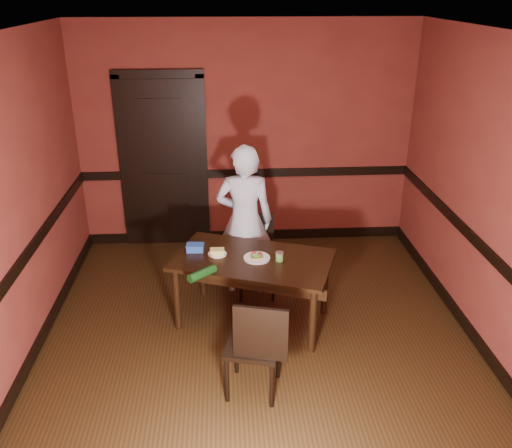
{
  "coord_description": "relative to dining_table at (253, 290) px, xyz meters",
  "views": [
    {
      "loc": [
        -0.28,
        -4.09,
        3.02
      ],
      "look_at": [
        0.0,
        0.35,
        1.05
      ],
      "focal_mm": 38.0,
      "sensor_mm": 36.0,
      "label": 1
    }
  ],
  "objects": [
    {
      "name": "cheese_saucer",
      "position": [
        -0.33,
        0.1,
        0.36
      ],
      "size": [
        0.18,
        0.18,
        0.06
      ],
      "rotation": [
        0.0,
        0.0,
        0.35
      ],
      "color": "white",
      "rests_on": "dining_table"
    },
    {
      "name": "wall_front",
      "position": [
        0.03,
        -2.64,
        1.01
      ],
      "size": [
        4.0,
        0.02,
        2.7
      ],
      "primitive_type": "cube",
      "color": "maroon",
      "rests_on": "ground"
    },
    {
      "name": "baseboard_left",
      "position": [
        -1.96,
        -0.39,
        -0.28
      ],
      "size": [
        0.03,
        4.5,
        0.12
      ],
      "primitive_type": "cube",
      "color": "black",
      "rests_on": "ground"
    },
    {
      "name": "wrapped_veg",
      "position": [
        -0.46,
        -0.34,
        0.38
      ],
      "size": [
        0.26,
        0.24,
        0.08
      ],
      "primitive_type": "cylinder",
      "rotation": [
        0.0,
        1.57,
        0.72
      ],
      "color": "#103911",
      "rests_on": "dining_table"
    },
    {
      "name": "baseboard_back",
      "position": [
        0.03,
        1.84,
        -0.28
      ],
      "size": [
        4.0,
        0.03,
        0.12
      ],
      "primitive_type": "cube",
      "color": "black",
      "rests_on": "ground"
    },
    {
      "name": "dado_left",
      "position": [
        -1.96,
        -0.39,
        0.56
      ],
      "size": [
        0.03,
        4.5,
        0.1
      ],
      "primitive_type": "cube",
      "color": "black",
      "rests_on": "ground"
    },
    {
      "name": "baseboard_right",
      "position": [
        2.01,
        -0.39,
        -0.28
      ],
      "size": [
        0.03,
        4.5,
        0.12
      ],
      "primitive_type": "cube",
      "color": "black",
      "rests_on": "ground"
    },
    {
      "name": "chair_far",
      "position": [
        0.07,
        0.51,
        0.08
      ],
      "size": [
        0.41,
        0.41,
        0.85
      ],
      "primitive_type": null,
      "rotation": [
        0.0,
        0.0,
        -0.03
      ],
      "color": "black",
      "rests_on": "floor"
    },
    {
      "name": "person",
      "position": [
        -0.05,
        0.61,
        0.46
      ],
      "size": [
        0.61,
        0.43,
        1.61
      ],
      "primitive_type": "imported",
      "rotation": [
        0.0,
        0.0,
        3.07
      ],
      "color": "silver",
      "rests_on": "floor"
    },
    {
      "name": "ceiling",
      "position": [
        0.03,
        -0.39,
        2.36
      ],
      "size": [
        4.0,
        4.5,
        0.01
      ],
      "primitive_type": "cube",
      "color": "silver",
      "rests_on": "ground"
    },
    {
      "name": "dining_table",
      "position": [
        0.0,
        0.0,
        0.0
      ],
      "size": [
        1.64,
        1.26,
        0.68
      ],
      "primitive_type": "cube",
      "rotation": [
        0.0,
        0.0,
        -0.35
      ],
      "color": "black",
      "rests_on": "floor"
    },
    {
      "name": "dado_back",
      "position": [
        0.03,
        1.84,
        0.56
      ],
      "size": [
        4.0,
        0.03,
        0.1
      ],
      "primitive_type": "cube",
      "color": "black",
      "rests_on": "ground"
    },
    {
      "name": "floor",
      "position": [
        0.03,
        -0.39,
        -0.34
      ],
      "size": [
        4.0,
        4.5,
        0.01
      ],
      "primitive_type": "cube",
      "color": "black",
      "rests_on": "ground"
    },
    {
      "name": "door",
      "position": [
        -0.97,
        1.82,
        0.75
      ],
      "size": [
        1.05,
        0.07,
        2.2
      ],
      "color": "black",
      "rests_on": "ground"
    },
    {
      "name": "dado_right",
      "position": [
        2.01,
        -0.39,
        0.56
      ],
      "size": [
        0.03,
        4.5,
        0.1
      ],
      "primitive_type": "cube",
      "color": "black",
      "rests_on": "ground"
    },
    {
      "name": "chair_near",
      "position": [
        -0.05,
        -0.99,
        0.1
      ],
      "size": [
        0.5,
        0.5,
        0.89
      ],
      "primitive_type": null,
      "rotation": [
        0.0,
        0.0,
        2.9
      ],
      "color": "black",
      "rests_on": "floor"
    },
    {
      "name": "wall_left",
      "position": [
        -1.97,
        -0.39,
        1.01
      ],
      "size": [
        0.02,
        4.5,
        2.7
      ],
      "primitive_type": "cube",
      "color": "maroon",
      "rests_on": "ground"
    },
    {
      "name": "wall_back",
      "position": [
        0.03,
        1.86,
        1.01
      ],
      "size": [
        4.0,
        0.02,
        2.7
      ],
      "primitive_type": "cube",
      "color": "maroon",
      "rests_on": "ground"
    },
    {
      "name": "sauce_jar",
      "position": [
        0.24,
        -0.06,
        0.38
      ],
      "size": [
        0.07,
        0.07,
        0.09
      ],
      "rotation": [
        0.0,
        0.0,
        0.34
      ],
      "color": "#5F9942",
      "rests_on": "dining_table"
    },
    {
      "name": "food_tub",
      "position": [
        -0.54,
        0.19,
        0.38
      ],
      "size": [
        0.18,
        0.13,
        0.07
      ],
      "rotation": [
        0.0,
        0.0,
        -0.07
      ],
      "color": "blue",
      "rests_on": "dining_table"
    },
    {
      "name": "wall_right",
      "position": [
        2.03,
        -0.39,
        1.01
      ],
      "size": [
        0.02,
        4.5,
        2.7
      ],
      "primitive_type": "cube",
      "color": "maroon",
      "rests_on": "ground"
    },
    {
      "name": "sandwich_plate",
      "position": [
        0.04,
        -0.01,
        0.36
      ],
      "size": [
        0.25,
        0.25,
        0.06
      ],
      "rotation": [
        0.0,
        0.0,
        -0.13
      ],
      "color": "white",
      "rests_on": "dining_table"
    }
  ]
}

